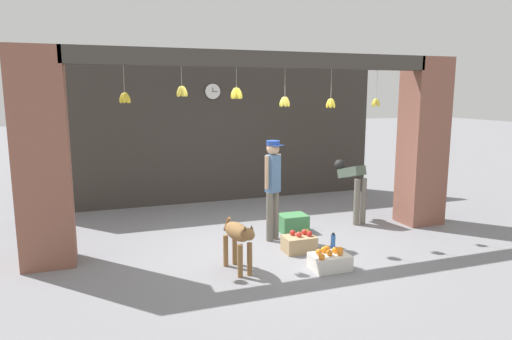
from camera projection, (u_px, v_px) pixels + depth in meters
ground_plane at (266, 246)px, 7.21m from camera, size 60.00×60.00×0.00m
shop_back_wall at (214, 134)px, 9.96m from camera, size 7.60×0.12×3.00m
shop_pillar_left at (42, 159)px, 6.20m from camera, size 0.70×0.60×3.00m
shop_pillar_right at (423, 142)px, 8.27m from camera, size 0.70×0.60×3.00m
storefront_awning at (263, 62)px, 6.84m from camera, size 5.70×0.28×0.87m
dog at (238, 236)px, 6.10m from camera, size 0.33×0.85×0.72m
shopkeeper at (273, 182)px, 7.34m from camera, size 0.32×0.30×1.64m
worker_stooping at (353, 182)px, 8.47m from camera, size 0.28×0.85×1.11m
fruit_crate_oranges at (330, 260)px, 6.24m from camera, size 0.51×0.38×0.29m
fruit_crate_apples at (299, 243)px, 6.94m from camera, size 0.48×0.34×0.32m
produce_box_green at (293, 223)px, 7.92m from camera, size 0.47×0.38×0.30m
water_bottle at (333, 243)px, 6.92m from camera, size 0.07×0.07×0.29m
wall_clock at (213, 91)px, 9.72m from camera, size 0.34×0.03×0.34m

